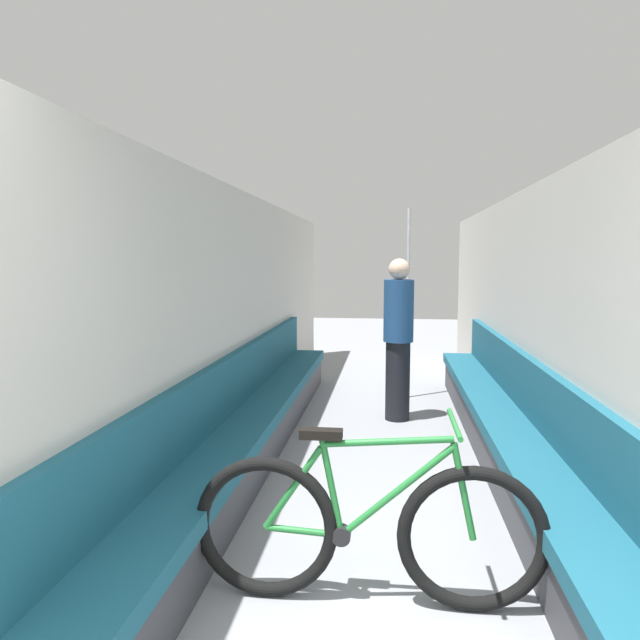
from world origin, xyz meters
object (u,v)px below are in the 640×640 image
at_px(bench_seat_row_right, 509,432).
at_px(passenger_standing, 398,337).
at_px(bench_seat_row_left, 253,423).
at_px(bicycle, 367,530).
at_px(grab_pole_near, 408,307).

xyz_separation_m(bench_seat_row_right, passenger_standing, (-0.85, 1.27, 0.55)).
distance_m(bench_seat_row_left, bicycle, 2.15).
bearing_deg(grab_pole_near, bench_seat_row_right, -71.85).
xyz_separation_m(bench_seat_row_right, grab_pole_near, (-0.73, 2.22, 0.78)).
distance_m(bench_seat_row_left, grab_pole_near, 2.69).
height_order(bicycle, passenger_standing, passenger_standing).
xyz_separation_m(bench_seat_row_right, bicycle, (-1.03, -1.90, 0.08)).
relative_size(bench_seat_row_left, bicycle, 3.51).
distance_m(bench_seat_row_right, grab_pole_near, 2.46).
bearing_deg(bench_seat_row_left, bicycle, -62.03).
xyz_separation_m(grab_pole_near, passenger_standing, (-0.12, -0.95, -0.23)).
height_order(bench_seat_row_left, passenger_standing, passenger_standing).
distance_m(bench_seat_row_left, passenger_standing, 1.83).
relative_size(bench_seat_row_left, grab_pole_near, 2.66).
xyz_separation_m(bench_seat_row_left, passenger_standing, (1.19, 1.27, 0.55)).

